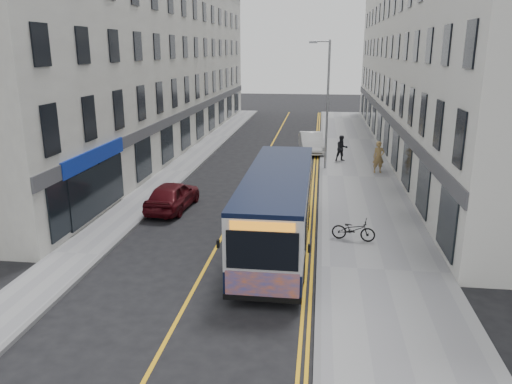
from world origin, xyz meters
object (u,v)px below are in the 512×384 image
(streetlamp, at_px, (326,101))
(car_white, at_px, (311,143))
(city_bus, at_px, (278,206))
(pedestrian_far, at_px, (342,148))
(pedestrian_near, at_px, (379,157))
(bicycle, at_px, (353,229))
(car_maroon, at_px, (173,195))

(streetlamp, distance_m, car_white, 6.65)
(city_bus, distance_m, pedestrian_far, 15.72)
(pedestrian_near, relative_size, pedestrian_far, 1.11)
(bicycle, height_order, car_white, car_white)
(bicycle, relative_size, pedestrian_far, 0.98)
(pedestrian_near, height_order, car_white, pedestrian_near)
(pedestrian_near, height_order, car_maroon, pedestrian_near)
(city_bus, bearing_deg, car_maroon, 143.83)
(pedestrian_far, bearing_deg, bicycle, -107.98)
(pedestrian_near, distance_m, car_white, 7.64)
(city_bus, height_order, bicycle, city_bus)
(pedestrian_far, xyz_separation_m, car_white, (-2.15, 3.27, -0.25))
(city_bus, relative_size, pedestrian_far, 5.88)
(bicycle, relative_size, car_white, 0.38)
(streetlamp, relative_size, pedestrian_far, 4.57)
(bicycle, bearing_deg, pedestrian_far, 10.02)
(streetlamp, xyz_separation_m, pedestrian_near, (3.30, -0.85, -3.29))
(pedestrian_far, height_order, car_maroon, pedestrian_far)
(bicycle, xyz_separation_m, car_maroon, (-8.37, 3.30, 0.13))
(streetlamp, height_order, car_white, streetlamp)
(city_bus, xyz_separation_m, car_white, (0.85, 18.68, -0.89))
(pedestrian_far, xyz_separation_m, car_maroon, (-8.41, -11.46, -0.30))
(pedestrian_near, distance_m, pedestrian_far, 3.72)
(bicycle, height_order, pedestrian_near, pedestrian_near)
(city_bus, distance_m, pedestrian_near, 13.39)
(bicycle, height_order, car_maroon, car_maroon)
(car_white, bearing_deg, streetlamp, -87.04)
(bicycle, distance_m, car_maroon, 9.00)
(streetlamp, xyz_separation_m, pedestrian_far, (1.18, 2.20, -3.39))
(car_maroon, bearing_deg, pedestrian_far, -122.02)
(bicycle, distance_m, pedestrian_near, 11.92)
(city_bus, bearing_deg, bicycle, 12.35)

